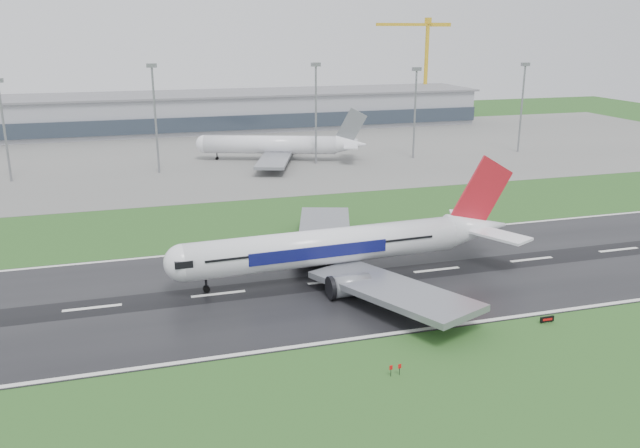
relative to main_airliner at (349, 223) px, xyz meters
name	(u,v)px	position (x,y,z in m)	size (l,w,h in m)	color
ground	(333,282)	(-3.83, -2.59, -9.64)	(520.00, 520.00, 0.00)	#234E1C
runway	(333,282)	(-3.83, -2.59, -9.59)	(400.00, 45.00, 0.10)	black
apron	(226,154)	(-3.83, 122.41, -9.60)	(400.00, 130.00, 0.08)	slate
terminal	(205,112)	(-3.83, 182.41, -2.14)	(240.00, 36.00, 15.00)	gray
main_airliner	(349,223)	(0.00, 0.00, 0.00)	(64.64, 61.56, 19.08)	white
parked_airliner	(277,135)	(10.99, 106.23, -1.07)	(57.93, 53.93, 16.98)	white
tower_crane	(426,68)	(107.13, 197.41, 13.89)	(47.93, 2.61, 47.07)	gold
runway_sign	(547,320)	(22.24, -27.45, -9.12)	(2.30, 0.26, 1.04)	black
floodmast_1	(5,133)	(-69.82, 97.41, 4.41)	(0.64, 0.64, 28.11)	gray
floodmast_2	(156,122)	(-28.14, 97.41, 6.10)	(0.64, 0.64, 31.48)	gray
floodmast_3	(316,116)	(21.84, 97.41, 5.87)	(0.64, 0.64, 31.03)	gray
floodmast_4	(415,115)	(56.35, 97.41, 4.89)	(0.64, 0.64, 29.07)	gray
floodmast_5	(521,110)	(97.15, 97.41, 5.34)	(0.64, 0.64, 29.97)	gray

